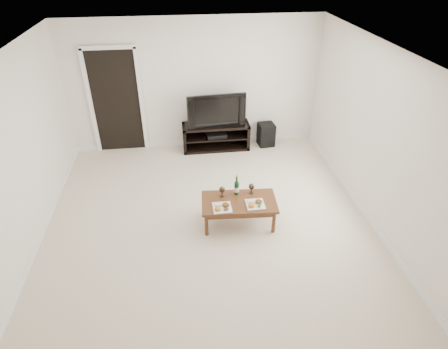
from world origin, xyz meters
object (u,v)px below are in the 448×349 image
Objects in this scene: television at (216,109)px; coffee_table at (239,212)px; media_console at (216,136)px; subwoofer at (266,134)px.

coffee_table is (0.08, -2.47, -0.68)m from television.
television is (0.00, 0.00, 0.61)m from media_console.
subwoofer is (1.07, 0.03, -0.03)m from media_console.
subwoofer is (1.07, 0.03, -0.65)m from television.
subwoofer reaches higher than coffee_table.
television is at bearing 0.00° from media_console.
subwoofer is at bearing -3.59° from television.
subwoofer is 2.69m from coffee_table.
coffee_table is at bearing -88.20° from media_console.
media_console is at bearing 176.09° from subwoofer.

